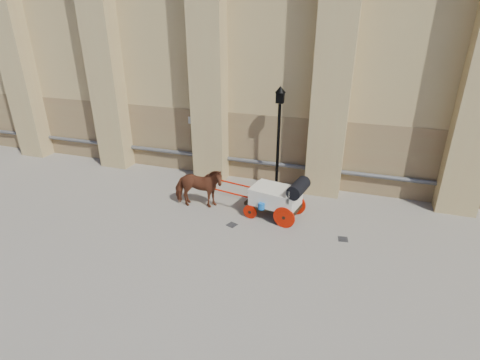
% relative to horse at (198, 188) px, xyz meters
% --- Properties ---
extents(ground, '(90.00, 90.00, 0.00)m').
position_rel_horse_xyz_m(ground, '(0.40, -0.79, -0.82)').
color(ground, slate).
rests_on(ground, ground).
extents(horse, '(2.08, 1.25, 1.65)m').
position_rel_horse_xyz_m(horse, '(0.00, 0.00, 0.00)').
color(horse, maroon).
rests_on(horse, ground).
extents(carriage, '(3.84, 1.66, 1.63)m').
position_rel_horse_xyz_m(carriage, '(3.11, 0.14, 0.06)').
color(carriage, black).
rests_on(carriage, ground).
extents(street_lamp, '(0.41, 0.41, 4.40)m').
position_rel_horse_xyz_m(street_lamp, '(2.52, 2.41, 1.53)').
color(street_lamp, black).
rests_on(street_lamp, ground).
extents(drain_grate_near, '(0.42, 0.42, 0.01)m').
position_rel_horse_xyz_m(drain_grate_near, '(1.66, -0.90, -0.82)').
color(drain_grate_near, black).
rests_on(drain_grate_near, ground).
extents(drain_grate_far, '(0.36, 0.36, 0.01)m').
position_rel_horse_xyz_m(drain_grate_far, '(5.52, -0.61, -0.82)').
color(drain_grate_far, black).
rests_on(drain_grate_far, ground).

